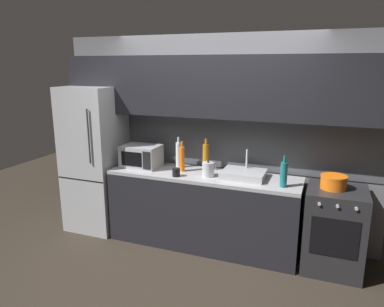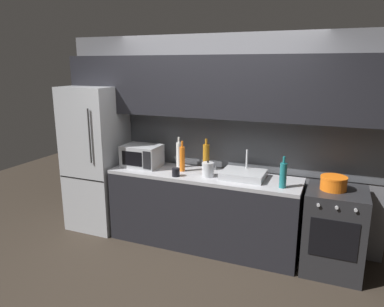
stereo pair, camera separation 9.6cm
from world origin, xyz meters
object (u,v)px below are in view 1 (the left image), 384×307
Objects in this scene: refrigerator at (95,159)px; kettle at (208,169)px; microwave at (141,156)px; oven_range at (334,229)px; mug_dark at (176,172)px; wine_bottle_amber at (206,157)px; cooking_pot at (334,182)px; wine_bottle_teal at (284,174)px; wine_bottle_orange at (182,159)px; wine_bottle_white at (178,155)px.

refrigerator is 1.59m from kettle.
kettle is (0.91, -0.09, -0.05)m from microwave.
oven_range is 1.96× the size of microwave.
wine_bottle_amber is at bearing 57.95° from mug_dark.
cooking_pot is at bearing 6.82° from mug_dark.
cooking_pot is (0.49, 0.13, -0.07)m from wine_bottle_teal.
kettle is at bearing -13.37° from wine_bottle_orange.
microwave is 1.20× the size of wine_bottle_white.
cooking_pot is at bearing 2.99° from kettle.
refrigerator is 1.24m from wine_bottle_orange.
refrigerator reaches higher than kettle.
microwave is 0.55m from wine_bottle_orange.
kettle is at bearing -2.51° from refrigerator.
wine_bottle_orange reaches higher than mug_dark.
refrigerator is 1.27m from mug_dark.
mug_dark reaches higher than oven_range.
refrigerator is at bearing -172.18° from wine_bottle_white.
wine_bottle_amber is (1.48, 0.17, 0.12)m from refrigerator.
microwave is at bearing 179.70° from wine_bottle_orange.
microwave is at bearing -163.03° from wine_bottle_white.
wine_bottle_white is (-0.47, 0.22, 0.08)m from kettle.
wine_bottle_orange is at bearing 0.72° from refrigerator.
wine_bottle_white reaches higher than wine_bottle_teal.
wine_bottle_teal is 0.51m from cooking_pot.
refrigerator is 4.84× the size of wine_bottle_amber.
wine_bottle_teal is (0.85, -0.06, 0.05)m from kettle.
oven_range is at bearing -0.49° from microwave.
mug_dark is (-1.19, -0.07, -0.09)m from wine_bottle_teal.
wine_bottle_teal is at bearing -4.15° from kettle.
cooking_pot is at bearing 0.00° from refrigerator.
wine_bottle_white is 0.39m from mug_dark.
wine_bottle_white is at bearing 167.70° from wine_bottle_teal.
kettle is at bearing -25.77° from wine_bottle_white.
wine_bottle_orange is (1.23, 0.02, 0.12)m from refrigerator.
wine_bottle_white reaches higher than oven_range.
mug_dark is at bearing -159.05° from kettle.
wine_bottle_orange is (-1.75, 0.02, 0.61)m from oven_range.
refrigerator is 19.74× the size of mug_dark.
oven_range is 2.35× the size of wine_bottle_white.
refrigerator reaches higher than microwave.
mug_dark is at bearing -9.14° from refrigerator.
wine_bottle_teal is (1.31, -0.29, -0.02)m from wine_bottle_white.
mug_dark is at bearing -21.09° from microwave.
cooking_pot is (1.45, -0.17, -0.09)m from wine_bottle_amber.
refrigerator reaches higher than cooking_pot.
refrigerator reaches higher than oven_range.
microwave reaches higher than kettle.
refrigerator is 2.93m from cooking_pot.
wine_bottle_orange reaches higher than wine_bottle_teal.
wine_bottle_white is at bearing -177.72° from wine_bottle_amber.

